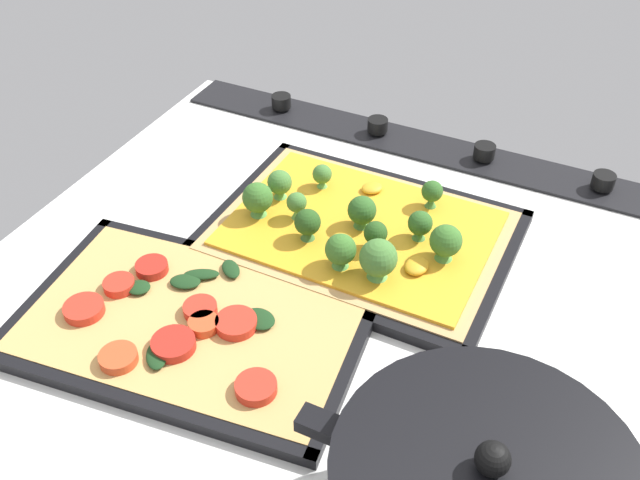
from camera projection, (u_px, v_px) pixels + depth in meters
The scene contains 6 objects.
ground_plane at pixel (329, 305), 76.66cm from camera, with size 75.45×69.87×3.00cm, color silver.
stove_control_panel at pixel (429, 145), 96.96cm from camera, with size 72.44×7.00×2.60cm.
baking_tray_front at pixel (360, 237), 82.36cm from camera, with size 34.03×25.21×1.30cm.
broccoli_pizza at pixel (358, 229), 80.83cm from camera, with size 31.61×22.80×6.02cm.
baking_tray_back at pixel (192, 326), 71.77cm from camera, with size 36.60×25.81×1.30cm.
veggie_pizza_back at pixel (188, 321), 71.18cm from camera, with size 33.94×23.16×1.90cm.
Camera 1 is at (-22.87, 49.15, 53.16)cm, focal length 40.28 mm.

